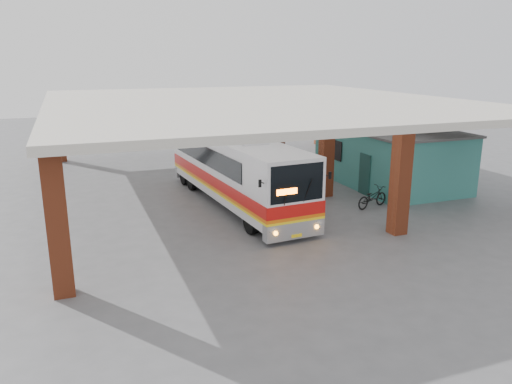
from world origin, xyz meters
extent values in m
plane|color=#515154|center=(0.00, 0.00, 0.00)|extent=(90.00, 90.00, 0.00)
cube|color=#9B4022|center=(3.00, -3.00, 2.17)|extent=(0.60, 0.60, 4.35)
cube|color=#9B4022|center=(3.00, 3.00, 2.17)|extent=(0.60, 0.60, 4.35)
cube|color=#9B4022|center=(3.00, 9.00, 2.17)|extent=(0.60, 0.60, 4.35)
cube|color=#9B4022|center=(-9.50, -4.00, 2.17)|extent=(0.60, 0.60, 4.35)
cube|color=#9B4022|center=(-9.50, 17.00, 2.17)|extent=(0.60, 0.60, 4.35)
cube|color=#9B4022|center=(10.00, 17.00, 2.17)|extent=(0.60, 0.60, 4.35)
cube|color=beige|center=(0.50, 6.50, 4.50)|extent=(21.00, 23.00, 0.30)
cube|color=#327D76|center=(7.50, 4.00, 1.50)|extent=(5.00, 8.00, 3.00)
cube|color=#494949|center=(7.50, 4.00, 3.05)|extent=(5.20, 8.20, 0.12)
cube|color=#153C37|center=(4.98, 2.50, 1.05)|extent=(0.08, 0.95, 2.10)
cube|color=black|center=(4.98, 5.50, 1.80)|extent=(0.08, 1.20, 1.00)
cube|color=black|center=(4.95, 5.50, 1.80)|extent=(0.04, 1.30, 1.10)
cube|color=silver|center=(-1.74, 3.19, 1.86)|extent=(3.35, 11.91, 2.74)
cube|color=silver|center=(-1.67, 2.22, 3.33)|extent=(1.40, 3.02, 0.24)
cube|color=gray|center=(-1.30, -2.49, 0.54)|extent=(2.49, 0.58, 0.69)
cube|color=red|center=(-1.74, 3.19, 1.32)|extent=(3.39, 11.91, 0.49)
cube|color=orange|center=(-1.74, 3.19, 1.01)|extent=(3.39, 11.91, 0.13)
cube|color=yellow|center=(-1.74, 3.19, 0.90)|extent=(3.39, 11.91, 0.10)
cube|color=black|center=(-1.29, -2.63, 2.37)|extent=(2.20, 0.27, 1.42)
cube|color=black|center=(-3.03, 3.88, 2.35)|extent=(0.73, 8.79, 0.88)
cube|color=black|center=(-0.57, 4.07, 2.35)|extent=(0.73, 8.79, 0.88)
cube|color=#FF5905|center=(-1.73, -2.72, 2.11)|extent=(0.83, 0.11, 0.22)
sphere|color=orange|center=(-2.17, -2.76, 0.57)|extent=(0.18, 0.18, 0.18)
sphere|color=orange|center=(-0.41, -2.63, 0.57)|extent=(0.18, 0.18, 0.18)
cube|color=yellow|center=(-1.29, -2.71, 0.34)|extent=(0.44, 0.06, 0.12)
cylinder|color=black|center=(-2.47, -0.99, 0.49)|extent=(0.39, 1.00, 0.98)
cylinder|color=black|center=(-0.38, -0.83, 0.49)|extent=(0.39, 1.00, 0.98)
cylinder|color=black|center=(-3.05, 6.53, 0.49)|extent=(0.39, 1.00, 0.98)
cylinder|color=black|center=(-0.96, 6.69, 0.49)|extent=(0.39, 1.00, 0.98)
cylinder|color=black|center=(-3.14, 7.80, 0.49)|extent=(0.39, 1.00, 0.98)
cylinder|color=black|center=(-1.06, 7.96, 0.49)|extent=(0.39, 1.00, 0.98)
imported|color=black|center=(4.06, 0.37, 0.50)|extent=(2.00, 1.17, 1.00)
imported|color=red|center=(0.33, -1.16, 0.80)|extent=(0.65, 0.50, 1.61)
cube|color=red|center=(4.77, 6.02, 0.23)|extent=(0.47, 0.47, 0.06)
cube|color=red|center=(4.94, 6.04, 0.50)|extent=(0.10, 0.42, 0.60)
cylinder|color=black|center=(4.62, 5.83, 0.10)|extent=(0.03, 0.03, 0.20)
cylinder|color=black|center=(4.96, 5.87, 0.10)|extent=(0.03, 0.03, 0.20)
cylinder|color=black|center=(4.58, 6.16, 0.10)|extent=(0.03, 0.03, 0.20)
cylinder|color=black|center=(4.91, 6.21, 0.10)|extent=(0.03, 0.03, 0.20)
camera|label=1|loc=(-8.97, -18.66, 6.84)|focal=35.00mm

